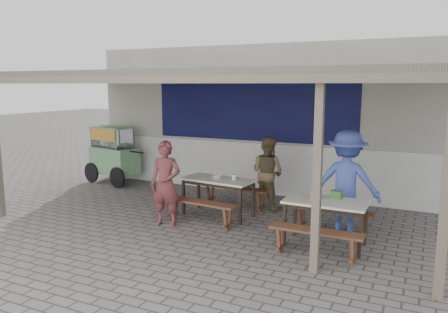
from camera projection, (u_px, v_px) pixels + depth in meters
ground at (198, 229)px, 7.88m from camera, size 60.00×60.00×0.00m
back_wall at (268, 119)px, 10.78m from camera, size 9.00×1.28×3.50m
warung_roof at (220, 77)px, 8.23m from camera, size 9.00×4.21×2.81m
table_left at (218, 183)px, 8.57m from camera, size 1.46×0.78×0.75m
bench_left_street at (199, 207)px, 8.06m from camera, size 1.53×0.41×0.45m
bench_left_wall at (235, 192)px, 9.19m from camera, size 1.53×0.41×0.45m
table_right at (326, 205)px, 6.95m from camera, size 1.29×0.70×0.75m
bench_right_street at (316, 237)px, 6.47m from camera, size 1.39×0.28×0.45m
bench_right_wall at (333, 216)px, 7.54m from camera, size 1.39×0.28×0.45m
vendor_cart at (113, 153)px, 11.45m from camera, size 1.92×0.98×1.49m
patron_street_side at (166, 184)px, 7.95m from camera, size 0.63×0.48×1.57m
patron_wall_side at (268, 173)px, 9.10m from camera, size 0.87×0.76×1.51m
patron_right_table at (346, 182)px, 7.59m from camera, size 1.19×0.72×1.80m
tissue_box at (316, 195)px, 7.06m from camera, size 0.14×0.14×0.11m
donation_box at (337, 194)px, 7.07m from camera, size 0.21×0.16×0.12m
condiment_jar at (234, 177)px, 8.46m from camera, size 0.09×0.09×0.10m
condiment_bowl at (217, 177)px, 8.62m from camera, size 0.26×0.26×0.05m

